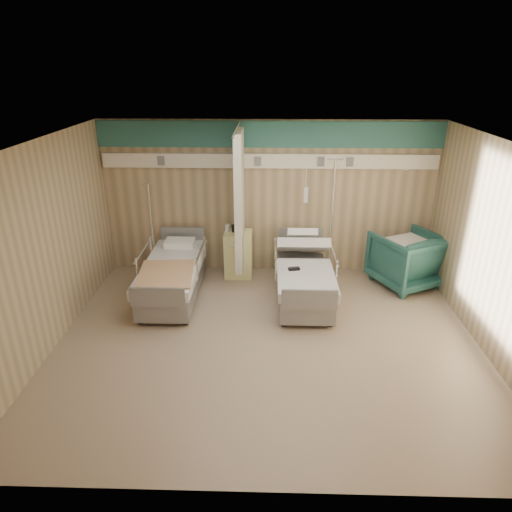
# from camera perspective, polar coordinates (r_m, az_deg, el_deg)

# --- Properties ---
(ground) EXTENTS (6.00, 5.00, 0.00)m
(ground) POSITION_cam_1_polar(r_m,az_deg,el_deg) (6.68, 1.42, -10.59)
(ground) COLOR gray
(ground) RESTS_ON ground
(room_walls) EXTENTS (6.04, 5.04, 2.82)m
(room_walls) POSITION_cam_1_polar(r_m,az_deg,el_deg) (6.09, 1.31, 5.49)
(room_walls) COLOR tan
(room_walls) RESTS_ON ground
(bed_right) EXTENTS (1.00, 2.16, 0.63)m
(bed_right) POSITION_cam_1_polar(r_m,az_deg,el_deg) (7.67, 5.98, -3.22)
(bed_right) COLOR silver
(bed_right) RESTS_ON ground
(bed_left) EXTENTS (1.00, 2.16, 0.63)m
(bed_left) POSITION_cam_1_polar(r_m,az_deg,el_deg) (7.81, -10.34, -2.98)
(bed_left) COLOR silver
(bed_left) RESTS_ON ground
(bedside_cabinet) EXTENTS (0.50, 0.48, 0.85)m
(bedside_cabinet) POSITION_cam_1_polar(r_m,az_deg,el_deg) (8.44, -2.21, 0.26)
(bedside_cabinet) COLOR #F3EE98
(bedside_cabinet) RESTS_ON ground
(visitor_armchair) EXTENTS (1.40, 1.42, 0.97)m
(visitor_armchair) POSITION_cam_1_polar(r_m,az_deg,el_deg) (8.49, 18.31, -0.40)
(visitor_armchair) COLOR #21534E
(visitor_armchair) RESTS_ON ground
(waffle_blanket) EXTENTS (0.77, 0.74, 0.07)m
(waffle_blanket) POSITION_cam_1_polar(r_m,az_deg,el_deg) (8.31, 18.66, 2.92)
(waffle_blanket) COLOR silver
(waffle_blanket) RESTS_ON visitor_armchair
(iv_stand_right) EXTENTS (0.40, 0.40, 2.22)m
(iv_stand_right) POSITION_cam_1_polar(r_m,az_deg,el_deg) (8.42, 9.09, 0.13)
(iv_stand_right) COLOR silver
(iv_stand_right) RESTS_ON ground
(iv_stand_left) EXTENTS (0.32, 0.32, 1.78)m
(iv_stand_left) POSITION_cam_1_polar(r_m,az_deg,el_deg) (8.57, -12.52, -0.36)
(iv_stand_left) COLOR silver
(iv_stand_left) RESTS_ON ground
(call_remote) EXTENTS (0.19, 0.11, 0.04)m
(call_remote) POSITION_cam_1_polar(r_m,az_deg,el_deg) (7.33, 4.76, -1.60)
(call_remote) COLOR black
(call_remote) RESTS_ON bed_right
(tan_blanket) EXTENTS (0.92, 1.12, 0.04)m
(tan_blanket) POSITION_cam_1_polar(r_m,az_deg,el_deg) (7.27, -11.24, -2.24)
(tan_blanket) COLOR tan
(tan_blanket) RESTS_ON bed_left
(toiletry_bag) EXTENTS (0.23, 0.17, 0.11)m
(toiletry_bag) POSITION_cam_1_polar(r_m,az_deg,el_deg) (8.33, -2.32, 3.51)
(toiletry_bag) COLOR black
(toiletry_bag) RESTS_ON bedside_cabinet
(white_cup) EXTENTS (0.10, 0.10, 0.13)m
(white_cup) POSITION_cam_1_polar(r_m,az_deg,el_deg) (8.33, -3.57, 3.54)
(white_cup) COLOR white
(white_cup) RESTS_ON bedside_cabinet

